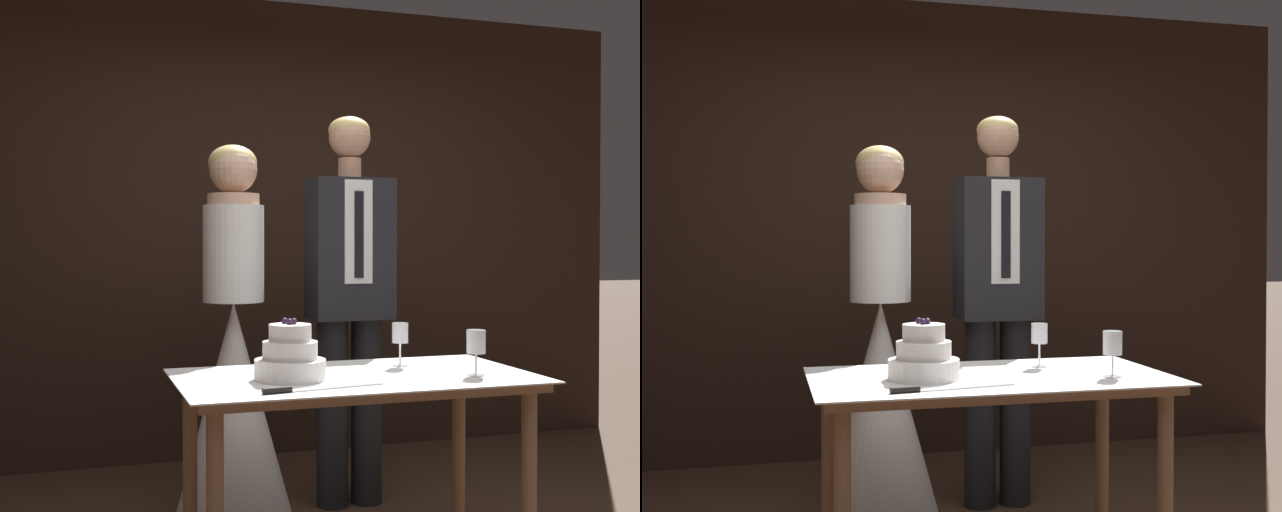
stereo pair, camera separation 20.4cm
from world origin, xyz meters
The scene contains 8 objects.
wall_back centered at (0.00, 2.26, 1.34)m, with size 4.71×0.12×2.69m, color black.
cake_table centered at (-0.09, 0.35, 0.67)m, with size 1.31×0.72×0.77m.
tiered_cake centered at (-0.35, 0.33, 0.85)m, with size 0.26×0.26×0.22m.
cake_knife centered at (-0.37, 0.10, 0.78)m, with size 0.44×0.09×0.02m.
wine_glass_near centered at (0.15, 0.49, 0.90)m, with size 0.06×0.06×0.17m.
wine_glass_middle centered at (0.33, 0.20, 0.89)m, with size 0.07×0.07×0.17m.
bride centered at (-0.38, 1.20, 0.64)m, with size 0.54×0.54×1.71m.
groom centered at (0.19, 1.20, 1.03)m, with size 0.39×0.25×1.86m.
Camera 2 is at (-0.91, -2.48, 1.26)m, focal length 45.00 mm.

